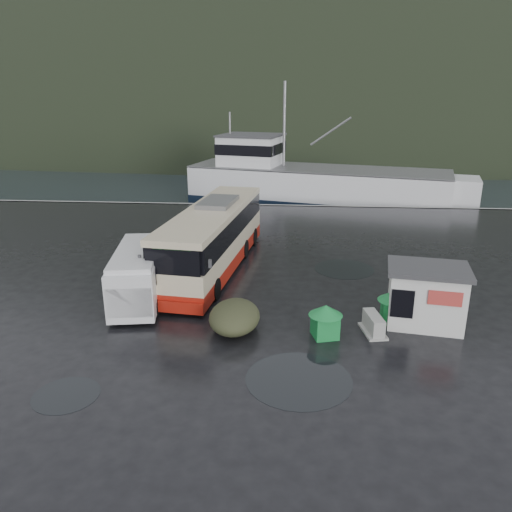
# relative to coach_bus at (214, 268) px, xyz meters

# --- Properties ---
(ground) EXTENTS (160.00, 160.00, 0.00)m
(ground) POSITION_rel_coach_bus_xyz_m (2.94, -4.80, 0.00)
(ground) COLOR black
(ground) RESTS_ON ground
(harbor_water) EXTENTS (300.00, 180.00, 0.02)m
(harbor_water) POSITION_rel_coach_bus_xyz_m (2.94, 105.20, 0.00)
(harbor_water) COLOR black
(harbor_water) RESTS_ON ground
(quay_edge) EXTENTS (160.00, 0.60, 1.50)m
(quay_edge) POSITION_rel_coach_bus_xyz_m (2.94, 15.20, 0.00)
(quay_edge) COLOR #999993
(quay_edge) RESTS_ON ground
(headland) EXTENTS (780.00, 540.00, 570.00)m
(headland) POSITION_rel_coach_bus_xyz_m (12.94, 245.20, 0.00)
(headland) COLOR black
(headland) RESTS_ON ground
(coach_bus) EXTENTS (4.47, 12.48, 3.45)m
(coach_bus) POSITION_rel_coach_bus_xyz_m (0.00, 0.00, 0.00)
(coach_bus) COLOR #C4B594
(coach_bus) RESTS_ON ground
(white_van) EXTENTS (2.85, 5.94, 2.38)m
(white_van) POSITION_rel_coach_bus_xyz_m (-2.61, -4.43, 0.00)
(white_van) COLOR silver
(white_van) RESTS_ON ground
(waste_bin_left) EXTENTS (1.03, 1.03, 1.35)m
(waste_bin_left) POSITION_rel_coach_bus_xyz_m (8.16, -5.78, 0.00)
(waste_bin_left) COLOR #167E36
(waste_bin_left) RESTS_ON ground
(waste_bin_right) EXTENTS (1.14, 1.14, 1.28)m
(waste_bin_right) POSITION_rel_coach_bus_xyz_m (5.36, -7.25, 0.00)
(waste_bin_right) COLOR #167E36
(waste_bin_right) RESTS_ON ground
(dome_tent) EXTENTS (1.98, 2.76, 1.08)m
(dome_tent) POSITION_rel_coach_bus_xyz_m (1.89, -6.94, 0.00)
(dome_tent) COLOR #353821
(dome_tent) RESTS_ON ground
(ticket_kiosk) EXTENTS (3.41, 2.79, 2.40)m
(ticket_kiosk) POSITION_rel_coach_bus_xyz_m (9.34, -5.85, 0.00)
(ticket_kiosk) COLOR silver
(ticket_kiosk) RESTS_ON ground
(jersey_barrier_a) EXTENTS (1.31, 1.86, 0.84)m
(jersey_barrier_a) POSITION_rel_coach_bus_xyz_m (9.27, -5.11, 0.00)
(jersey_barrier_a) COLOR #999993
(jersey_barrier_a) RESTS_ON ground
(jersey_barrier_b) EXTENTS (0.99, 1.59, 0.74)m
(jersey_barrier_b) POSITION_rel_coach_bus_xyz_m (7.23, -6.79, 0.00)
(jersey_barrier_b) COLOR #999993
(jersey_barrier_b) RESTS_ON ground
(fishing_trawler) EXTENTS (28.47, 12.85, 11.13)m
(fishing_trawler) POSITION_rel_coach_bus_xyz_m (6.14, 21.88, 0.00)
(fishing_trawler) COLOR silver
(fishing_trawler) RESTS_ON ground
(puddles) EXTENTS (12.08, 14.63, 0.01)m
(puddles) POSITION_rel_coach_bus_xyz_m (4.12, -6.59, 0.01)
(puddles) COLOR black
(puddles) RESTS_ON ground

